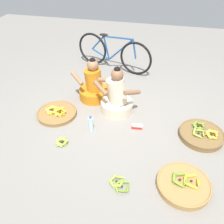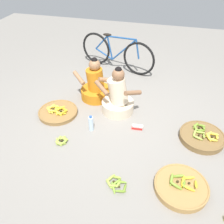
% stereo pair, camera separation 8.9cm
% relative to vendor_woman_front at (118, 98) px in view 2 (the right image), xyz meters
% --- Properties ---
extents(ground_plane, '(10.00, 10.00, 0.00)m').
position_rel_vendor_woman_front_xyz_m(ground_plane, '(0.03, -0.30, -0.26)').
color(ground_plane, gray).
extents(vendor_woman_front, '(0.75, 0.52, 0.80)m').
position_rel_vendor_woman_front_xyz_m(vendor_woman_front, '(0.00, 0.00, 0.00)').
color(vendor_woman_front, beige).
rests_on(vendor_woman_front, ground).
extents(vendor_woman_behind, '(0.75, 0.53, 0.76)m').
position_rel_vendor_woman_front_xyz_m(vendor_woman_behind, '(-0.47, 0.29, -0.01)').
color(vendor_woman_behind, orange).
rests_on(vendor_woman_behind, ground).
extents(bicycle_leaning, '(1.65, 0.52, 0.73)m').
position_rel_vendor_woman_front_xyz_m(bicycle_leaning, '(-0.39, 1.46, 0.10)').
color(bicycle_leaning, black).
rests_on(bicycle_leaning, ground).
extents(banana_basket_back_center, '(0.62, 0.62, 0.16)m').
position_rel_vendor_woman_front_xyz_m(banana_basket_back_center, '(1.05, -1.27, -0.21)').
color(banana_basket_back_center, '#A87F47').
rests_on(banana_basket_back_center, ground).
extents(banana_basket_near_bicycle, '(0.63, 0.63, 0.15)m').
position_rel_vendor_woman_front_xyz_m(banana_basket_near_bicycle, '(-0.91, -0.33, -0.21)').
color(banana_basket_near_bicycle, olive).
rests_on(banana_basket_near_bicycle, ground).
extents(banana_basket_front_center, '(0.63, 0.63, 0.17)m').
position_rel_vendor_woman_front_xyz_m(banana_basket_front_center, '(1.32, -0.35, -0.20)').
color(banana_basket_front_center, brown).
rests_on(banana_basket_front_center, ground).
extents(loose_bananas_back_right, '(0.29, 0.27, 0.09)m').
position_rel_vendor_woman_front_xyz_m(loose_bananas_back_right, '(0.32, -1.41, -0.23)').
color(loose_bananas_back_right, '#9EB747').
rests_on(loose_bananas_back_right, ground).
extents(loose_bananas_mid_right, '(0.20, 0.21, 0.07)m').
position_rel_vendor_woman_front_xyz_m(loose_bananas_mid_right, '(-0.59, -0.91, -0.23)').
color(loose_bananas_mid_right, '#9EB747').
rests_on(loose_bananas_mid_right, ground).
extents(water_bottle, '(0.07, 0.07, 0.26)m').
position_rel_vendor_woman_front_xyz_m(water_bottle, '(-0.27, -0.55, -0.14)').
color(water_bottle, silver).
rests_on(water_bottle, ground).
extents(packet_carton_stack, '(0.17, 0.08, 0.06)m').
position_rel_vendor_woman_front_xyz_m(packet_carton_stack, '(0.39, -0.36, -0.23)').
color(packet_carton_stack, red).
rests_on(packet_carton_stack, ground).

